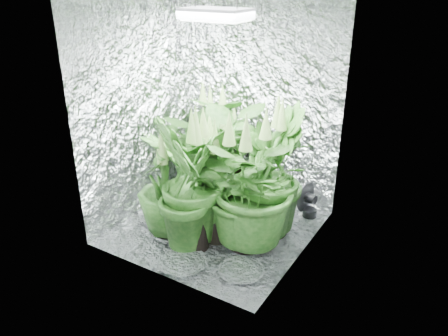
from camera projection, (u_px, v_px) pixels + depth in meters
ground at (217, 227)px, 3.95m from camera, size 1.60×1.60×0.00m
walls at (217, 122)px, 3.54m from camera, size 1.62×1.62×2.00m
grow_lamp at (216, 14)px, 3.21m from camera, size 0.50×0.30×0.22m
plant_a at (208, 143)px, 4.33m from camera, size 1.24×1.24×1.18m
plant_b at (230, 156)px, 4.40m from camera, size 0.60×0.60×0.93m
plant_c at (272, 173)px, 3.65m from camera, size 0.68×0.68×1.23m
plant_d at (166, 186)px, 3.71m from camera, size 0.70×0.70×0.98m
plant_e at (248, 184)px, 3.47m from camera, size 1.27×1.27×1.20m
plant_f at (218, 184)px, 3.60m from camera, size 0.74×0.74×1.10m
plant_g at (190, 185)px, 3.45m from camera, size 0.81×0.81×1.22m
circulation_fan at (308, 202)px, 4.09m from camera, size 0.15×0.29×0.33m
plant_label at (195, 218)px, 3.50m from camera, size 0.06×0.05×0.09m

